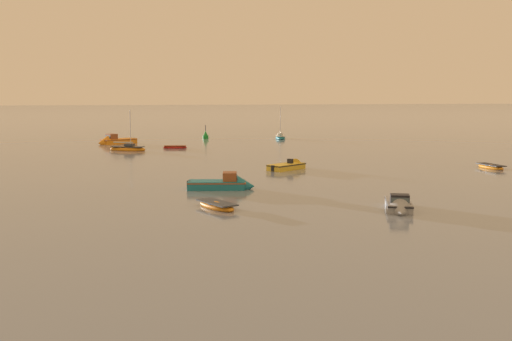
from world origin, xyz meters
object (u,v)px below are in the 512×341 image
Objects in this scene: rowboat_moored_0 at (217,206)px; sailboat_moored_2 at (128,149)px; motorboat_moored_3 at (291,167)px; rowboat_moored_6 at (175,147)px; motorboat_moored_0 at (113,142)px; channel_buoy at (206,136)px; rowboat_moored_4 at (491,167)px; sailboat_moored_1 at (280,137)px; motorboat_moored_5 at (227,185)px; motorboat_moored_4 at (399,207)px.

sailboat_moored_2 is (-5.34, 40.34, 0.08)m from rowboat_moored_0.
rowboat_moored_6 is (-8.93, 24.58, -0.08)m from motorboat_moored_3.
sailboat_moored_2 is (-6.02, -2.22, 0.10)m from rowboat_moored_6.
motorboat_moored_0 is 1.82× the size of rowboat_moored_6.
channel_buoy is at bearing 58.93° from motorboat_moored_3.
motorboat_moored_3 is at bearing -103.87° from rowboat_moored_4.
motorboat_moored_3 is 1.41× the size of rowboat_moored_6.
sailboat_moored_1 reaches higher than motorboat_moored_5.
motorboat_moored_4 reaches higher than rowboat_moored_6.
motorboat_moored_4 is (17.87, -54.25, -0.09)m from motorboat_moored_0.
motorboat_moored_5 is at bearing -161.38° from motorboat_moored_3.
rowboat_moored_4 is at bearing -86.09° from rowboat_moored_0.
motorboat_moored_4 is 46.40m from sailboat_moored_2.
rowboat_moored_0 is 31.80m from rowboat_moored_4.
rowboat_moored_6 is 6.42m from sailboat_moored_2.
motorboat_moored_3 is 39.19m from sailboat_moored_1.
rowboat_moored_0 is 1.15× the size of rowboat_moored_6.
motorboat_moored_5 is (-8.74, 10.59, 0.04)m from motorboat_moored_4.
sailboat_moored_1 is at bearing -166.32° from motorboat_moored_4.
motorboat_moored_3 reaches higher than rowboat_moored_4.
rowboat_moored_6 is 0.61× the size of sailboat_moored_2.
motorboat_moored_4 is at bearing -69.25° from rowboat_moored_6.
rowboat_moored_4 is 0.66× the size of sailboat_moored_2.
channel_buoy is at bearing 77.95° from rowboat_moored_6.
rowboat_moored_0 is 0.70× the size of sailboat_moored_1.
motorboat_moored_4 reaches higher than rowboat_moored_0.
sailboat_moored_1 reaches higher than sailboat_moored_2.
channel_buoy is (12.03, 18.18, 0.23)m from sailboat_moored_2.
sailboat_moored_1 is at bearing -41.44° from rowboat_moored_0.
motorboat_moored_0 is 10.85m from sailboat_moored_2.
motorboat_moored_0 is 1.34× the size of motorboat_moored_4.
channel_buoy is (4.87, 51.17, 0.18)m from motorboat_moored_5.
motorboat_moored_0 is 15.89m from channel_buoy.
motorboat_moored_5 is at bearing -78.23° from rowboat_moored_4.
motorboat_moored_3 is at bearing -156.37° from motorboat_moored_4.
motorboat_moored_4 is at bearing 77.45° from motorboat_moored_0.
rowboat_moored_4 is 27.41m from motorboat_moored_5.
motorboat_moored_0 is 11.63m from rowboat_moored_6.
rowboat_moored_0 is at bearing -82.33° from rowboat_moored_6.
motorboat_moored_0 is at bearing 142.03° from rowboat_moored_6.
channel_buoy is (6.01, 15.96, 0.33)m from rowboat_moored_6.
motorboat_moored_0 is at bearing -15.28° from rowboat_moored_0.
motorboat_moored_4 is 1.90× the size of channel_buoy.
rowboat_moored_0 is (7.32, -51.01, -0.17)m from motorboat_moored_0.
sailboat_moored_1 is at bearing 160.72° from motorboat_moored_0.
channel_buoy is at bearing 89.60° from sailboat_moored_1.
sailboat_moored_1 is (7.71, 59.46, -0.01)m from motorboat_moored_4.
motorboat_moored_4 is (0.95, -21.23, 0.03)m from motorboat_moored_3.
sailboat_moored_1 is (-9.98, 41.60, 0.08)m from rowboat_moored_4.
motorboat_moored_5 is (-16.45, -48.87, 0.05)m from sailboat_moored_1.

